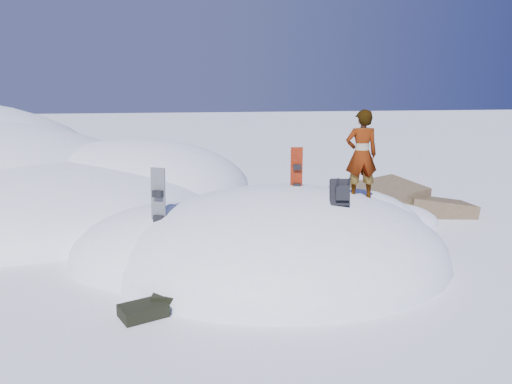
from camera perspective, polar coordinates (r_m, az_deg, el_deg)
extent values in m
plane|color=white|center=(10.57, 2.99, -7.65)|extent=(120.00, 120.00, 0.00)
ellipsoid|color=white|center=(10.57, 2.99, -7.65)|extent=(7.00, 6.00, 3.00)
ellipsoid|color=white|center=(10.90, -9.18, -7.19)|extent=(4.40, 4.00, 2.20)
ellipsoid|color=white|center=(11.80, 10.71, -5.74)|extent=(3.60, 3.20, 2.50)
ellipsoid|color=white|center=(15.58, -23.55, -2.20)|extent=(10.00, 9.00, 2.80)
ellipsoid|color=white|center=(17.61, -13.76, 0.01)|extent=(8.00, 8.00, 3.60)
ellipsoid|color=white|center=(14.52, -22.54, -3.10)|extent=(6.00, 5.00, 1.80)
cube|color=brown|center=(14.75, 13.77, -1.88)|extent=(2.82, 2.41, 1.62)
cube|color=brown|center=(15.17, 19.89, -2.67)|extent=(2.16, 1.80, 1.33)
cube|color=brown|center=(16.08, 14.02, -1.12)|extent=(2.08, 2.01, 1.10)
ellipsoid|color=white|center=(13.73, 13.87, -3.35)|extent=(3.20, 2.40, 1.00)
cube|color=red|center=(10.65, 4.62, 1.46)|extent=(0.26, 0.10, 1.38)
cube|color=black|center=(10.55, 4.72, 2.88)|extent=(0.18, 0.12, 0.11)
cube|color=black|center=(10.63, 4.69, 0.68)|extent=(0.18, 0.12, 0.11)
cube|color=black|center=(9.84, -11.08, -1.99)|extent=(0.31, 0.24, 1.64)
cube|color=black|center=(9.71, -11.17, -0.21)|extent=(0.23, 0.20, 0.14)
cube|color=black|center=(9.82, -11.05, -3.01)|extent=(0.23, 0.20, 0.14)
cube|color=black|center=(9.56, 9.53, -0.06)|extent=(0.43, 0.45, 0.55)
cube|color=black|center=(9.41, 9.85, -0.12)|extent=(0.28, 0.24, 0.30)
cylinder|color=black|center=(9.38, 9.18, 0.55)|extent=(0.04, 0.20, 0.37)
cylinder|color=black|center=(9.45, 10.47, 0.60)|extent=(0.04, 0.20, 0.37)
cube|color=black|center=(8.23, -12.78, -13.06)|extent=(0.83, 0.72, 0.19)
cube|color=black|center=(8.38, -10.49, -11.85)|extent=(0.42, 0.34, 0.13)
imported|color=slate|center=(10.54, 11.95, 4.19)|extent=(0.71, 0.50, 1.85)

